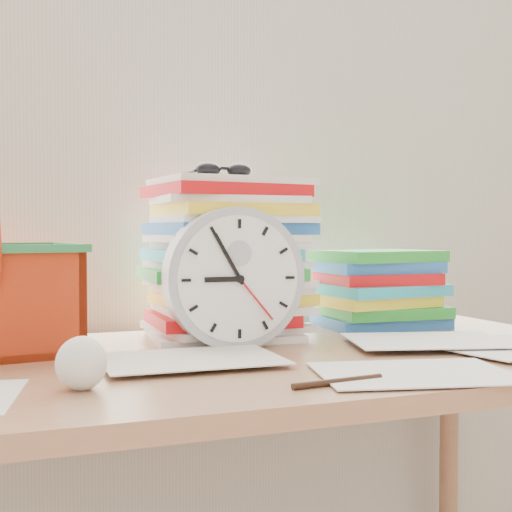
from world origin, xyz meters
name	(u,v)px	position (x,y,z in m)	size (l,w,h in m)	color
curtain	(176,71)	(0.00, 1.98, 1.30)	(2.40, 0.01, 2.50)	beige
desk	(236,400)	(0.00, 1.60, 0.68)	(1.40, 0.70, 0.75)	#9E6D4A
paper_stack	(226,258)	(0.05, 1.80, 0.90)	(0.31, 0.26, 0.31)	white
clock	(234,278)	(0.02, 1.67, 0.88)	(0.25, 0.25, 0.05)	#A8ACB4
sunglasses	(224,170)	(0.04, 1.78, 1.07)	(0.13, 0.11, 0.03)	black
book_stack	(376,289)	(0.40, 1.82, 0.83)	(0.28, 0.21, 0.17)	white
crumpled_ball	(81,363)	(-0.27, 1.43, 0.79)	(0.07, 0.07, 0.07)	white
pen	(338,382)	(0.05, 1.34, 0.75)	(0.01, 0.01, 0.14)	black
scattered_papers	(236,352)	(0.00, 1.60, 0.76)	(1.26, 0.42, 0.02)	white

